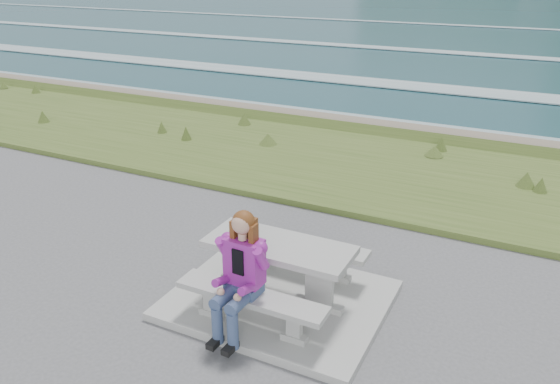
{
  "coord_description": "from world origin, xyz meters",
  "views": [
    {
      "loc": [
        2.6,
        -5.17,
        3.97
      ],
      "look_at": [
        -0.59,
        1.2,
        0.96
      ],
      "focal_mm": 35.0,
      "sensor_mm": 36.0,
      "label": 1
    }
  ],
  "objects_px": {
    "bench_landward": "(251,302)",
    "seated_woman": "(237,292)",
    "picnic_table": "(279,256)",
    "bench_seaward": "(302,248)"
  },
  "relations": [
    {
      "from": "seated_woman",
      "to": "bench_seaward",
      "type": "bearing_deg",
      "value": 89.04
    },
    {
      "from": "picnic_table",
      "to": "seated_woman",
      "type": "bearing_deg",
      "value": -96.17
    },
    {
      "from": "picnic_table",
      "to": "bench_landward",
      "type": "height_order",
      "value": "picnic_table"
    },
    {
      "from": "picnic_table",
      "to": "seated_woman",
      "type": "height_order",
      "value": "seated_woman"
    },
    {
      "from": "seated_woman",
      "to": "bench_landward",
      "type": "bearing_deg",
      "value": 59.06
    },
    {
      "from": "picnic_table",
      "to": "bench_seaward",
      "type": "xyz_separation_m",
      "value": [
        0.0,
        0.7,
        -0.23
      ]
    },
    {
      "from": "picnic_table",
      "to": "bench_seaward",
      "type": "relative_size",
      "value": 1.0
    },
    {
      "from": "picnic_table",
      "to": "bench_landward",
      "type": "bearing_deg",
      "value": -90.0
    },
    {
      "from": "bench_landward",
      "to": "seated_woman",
      "type": "height_order",
      "value": "seated_woman"
    },
    {
      "from": "bench_landward",
      "to": "seated_woman",
      "type": "distance_m",
      "value": 0.25
    }
  ]
}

